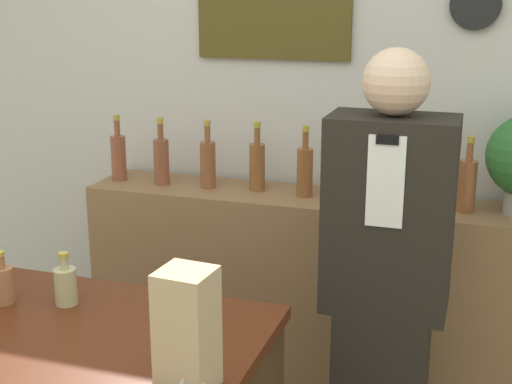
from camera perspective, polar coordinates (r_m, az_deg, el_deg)
The scene contains 14 objects.
back_wall at distance 3.25m, azimuth 4.89°, elevation 7.42°, with size 5.20×0.09×2.70m.
back_shelf at distance 3.25m, azimuth 5.05°, elevation -8.65°, with size 2.10×0.37×0.97m.
shopkeeper at distance 2.52m, azimuth 10.27°, elevation -7.87°, with size 0.42×0.26×1.66m.
paper_bag at distance 1.69m, azimuth -5.54°, elevation -11.04°, with size 0.13×0.13×0.30m.
counter_bottle_2 at distance 2.29m, azimuth -19.62°, elevation -6.92°, with size 0.07×0.07×0.16m.
counter_bottle_3 at distance 2.23m, azimuth -14.99°, elevation -7.19°, with size 0.07×0.07×0.16m.
shelf_bottle_0 at distance 3.38m, azimuth -10.94°, elevation 2.86°, with size 0.07×0.07×0.31m.
shelf_bottle_1 at distance 3.27m, azimuth -7.58°, elevation 2.59°, with size 0.07×0.07×0.31m.
shelf_bottle_2 at distance 3.19m, azimuth -3.87°, elevation 2.36°, with size 0.07×0.07×0.31m.
shelf_bottle_3 at distance 3.14m, azimuth 0.10°, elevation 2.18°, with size 0.07×0.07×0.31m.
shelf_bottle_4 at distance 3.06m, azimuth 3.93°, elevation 1.76°, with size 0.07×0.07×0.31m.
shelf_bottle_5 at distance 3.02m, azimuth 8.07°, elevation 1.45°, with size 0.07×0.07×0.31m.
shelf_bottle_6 at distance 3.00m, azimuth 12.30°, elevation 1.13°, with size 0.07×0.07×0.31m.
shelf_bottle_7 at distance 2.96m, azimuth 16.54°, elevation 0.64°, with size 0.07×0.07×0.31m.
Camera 1 is at (0.75, -1.13, 1.83)m, focal length 50.00 mm.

